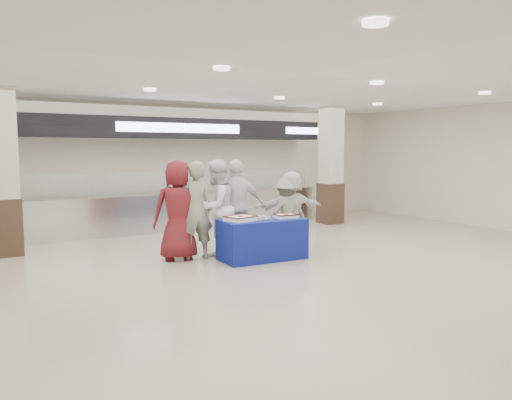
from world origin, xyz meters
TOP-DOWN VIEW (x-y plane):
  - ground at (0.00, 0.00)m, footprint 14.00×14.00m
  - serving_line at (0.00, 5.40)m, footprint 8.70×0.85m
  - column_left at (-4.00, 4.20)m, footprint 0.55×0.55m
  - column_right at (4.00, 4.20)m, footprint 0.55×0.55m
  - display_table at (0.02, 1.35)m, footprint 1.60×0.88m
  - sheet_cake_left at (-0.42, 1.38)m, footprint 0.59×0.50m
  - sheet_cake_right at (0.50, 1.29)m, footprint 0.43×0.35m
  - cupcake_tray at (0.01, 1.37)m, footprint 0.40×0.33m
  - civilian_maroon at (-1.33, 2.11)m, footprint 1.02×0.79m
  - soldier_a at (-1.04, 1.99)m, footprint 0.72×0.52m
  - chef_tall at (-0.53, 2.14)m, footprint 1.10×1.01m
  - chef_short at (-0.05, 2.18)m, footprint 1.16×0.75m
  - soldier_b at (1.01, 1.99)m, footprint 1.02×0.70m
  - civilian_white at (1.12, 1.99)m, footprint 1.55×0.76m

SIDE VIEW (x-z plane):
  - ground at x=0.00m, z-range 0.00..0.00m
  - display_table at x=0.02m, z-range 0.00..0.75m
  - soldier_b at x=1.01m, z-range 0.00..1.45m
  - cupcake_tray at x=0.01m, z-range 0.75..0.81m
  - sheet_cake_right at x=0.50m, z-range 0.75..0.84m
  - civilian_white at x=1.12m, z-range 0.00..1.60m
  - sheet_cake_left at x=-0.42m, z-range 0.75..0.85m
  - soldier_a at x=-1.04m, z-range 0.00..1.82m
  - chef_short at x=-0.05m, z-range 0.00..1.84m
  - chef_tall at x=-0.53m, z-range 0.00..1.84m
  - civilian_maroon at x=-1.33m, z-range 0.00..1.85m
  - serving_line at x=0.00m, z-range -0.24..2.56m
  - column_left at x=-4.00m, z-range -0.07..3.13m
  - column_right at x=4.00m, z-range -0.07..3.13m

